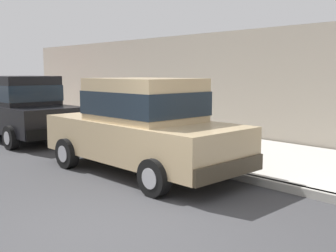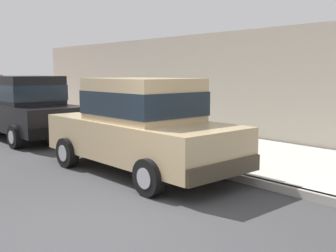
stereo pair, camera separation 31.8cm
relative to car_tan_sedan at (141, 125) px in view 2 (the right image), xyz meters
The scene contains 7 objects.
ground_plane 3.25m from the car_tan_sedan, 135.55° to the right, with size 80.00×80.00×0.00m, color #38383A.
curb 2.55m from the car_tan_sedan, 65.40° to the right, with size 0.16×64.00×0.14m, color gray.
sidewalk 3.65m from the car_tan_sedan, 37.81° to the right, with size 3.60×64.00×0.14m, color #B7B5AD.
car_tan_sedan is the anchor object (origin of this frame).
car_black_sedan 5.66m from the car_tan_sedan, 91.03° to the left, with size 2.09×4.63×1.92m.
dog_black 2.49m from the car_tan_sedan, 16.13° to the left, with size 0.57×0.57×0.49m.
building_facade 6.22m from the car_tan_sedan, 37.75° to the left, with size 0.50×20.00×3.25m, color #9E9384.
Camera 2 is at (-2.72, -4.41, 2.05)m, focal length 43.86 mm.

